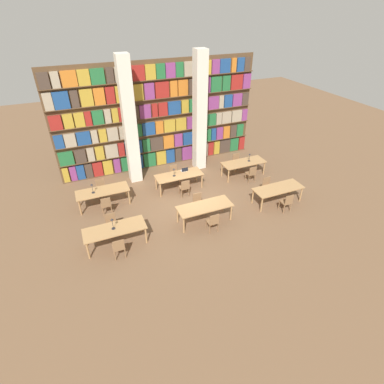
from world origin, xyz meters
The scene contains 27 objects.
ground_plane centered at (0.00, 0.00, 0.00)m, with size 40.00×40.00×0.00m, color brown.
bookshelf_bank centered at (0.01, 4.20, 2.66)m, with size 10.63×0.35×5.50m.
pillar_left centered at (-1.79, 3.11, 3.00)m, with size 0.57×0.57×6.00m.
pillar_center centered at (1.79, 3.11, 3.00)m, with size 0.57×0.57×6.00m.
reading_table_0 centered at (-3.63, -1.41, 0.69)m, with size 2.28×0.87×0.77m.
chair_0 centered at (-3.66, -2.14, 0.48)m, with size 0.42×0.40×0.88m.
chair_1 centered at (-3.66, -0.69, 0.48)m, with size 0.42×0.40×0.88m.
desk_lamp_0 centered at (-3.67, -1.41, 1.09)m, with size 0.14×0.14×0.48m.
reading_table_1 centered at (0.03, -1.41, 0.69)m, with size 2.28×0.87×0.77m.
chair_2 centered at (0.06, -2.13, 0.48)m, with size 0.42×0.40×0.88m.
chair_3 centered at (0.06, -0.69, 0.48)m, with size 0.42×0.40×0.88m.
reading_table_2 centered at (3.65, -1.43, 0.69)m, with size 2.28×0.87×0.77m.
chair_4 centered at (3.61, -2.15, 0.48)m, with size 0.42×0.40×0.88m.
chair_5 centered at (3.61, -0.70, 0.48)m, with size 0.42×0.40×0.88m.
reading_table_3 centered at (-3.64, 1.39, 0.69)m, with size 2.28×0.87×0.77m.
chair_6 centered at (-3.64, 0.67, 0.48)m, with size 0.42×0.40×0.88m.
chair_7 centered at (-3.64, 2.11, 0.48)m, with size 0.42×0.40×0.88m.
desk_lamp_1 centered at (-4.03, 1.37, 1.08)m, with size 0.14×0.14×0.45m.
reading_table_4 centered at (-0.03, 1.41, 0.69)m, with size 2.28×0.87×0.77m.
chair_8 centered at (-0.03, 0.69, 0.48)m, with size 0.42×0.40×0.88m.
chair_9 centered at (-0.03, 2.13, 0.48)m, with size 0.42×0.40×0.88m.
desk_lamp_2 centered at (-0.28, 1.38, 1.04)m, with size 0.14×0.14×0.41m.
laptop centered at (0.34, 1.65, 0.81)m, with size 0.32×0.22×0.21m.
reading_table_5 centered at (3.52, 1.34, 0.69)m, with size 2.28×0.87×0.77m.
chair_10 centered at (3.56, 0.62, 0.48)m, with size 0.42×0.40×0.88m.
chair_11 centered at (3.56, 2.06, 0.48)m, with size 0.42×0.40×0.88m.
desk_lamp_3 centered at (3.83, 1.34, 1.06)m, with size 0.14×0.14×0.44m.
Camera 1 is at (-4.28, -10.35, 7.89)m, focal length 28.00 mm.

